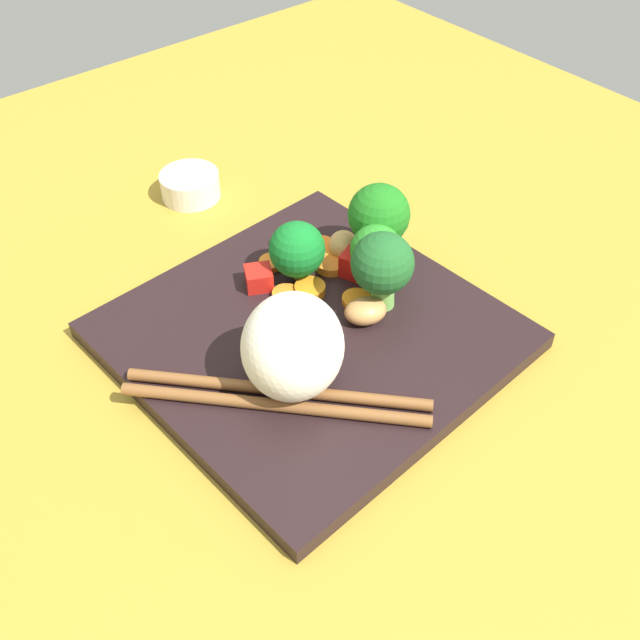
% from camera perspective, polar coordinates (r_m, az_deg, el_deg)
% --- Properties ---
extents(ground_plane, '(1.10, 1.10, 0.02)m').
position_cam_1_polar(ground_plane, '(0.60, -0.77, -2.34)').
color(ground_plane, olive).
extents(square_plate, '(0.29, 0.29, 0.01)m').
position_cam_1_polar(square_plate, '(0.58, -0.78, -1.17)').
color(square_plate, black).
rests_on(square_plate, ground_plane).
extents(rice_mound, '(0.11, 0.11, 0.07)m').
position_cam_1_polar(rice_mound, '(0.51, -2.12, -2.04)').
color(rice_mound, white).
rests_on(rice_mound, square_plate).
extents(broccoli_floret_0, '(0.05, 0.05, 0.05)m').
position_cam_1_polar(broccoli_floret_0, '(0.61, -1.77, 5.41)').
color(broccoli_floret_0, '#61AD46').
rests_on(broccoli_floret_0, square_plate).
extents(broccoli_floret_1, '(0.05, 0.05, 0.07)m').
position_cam_1_polar(broccoli_floret_1, '(0.62, 4.54, 7.94)').
color(broccoli_floret_1, '#7AB44F').
rests_on(broccoli_floret_1, square_plate).
extents(broccoli_floret_2, '(0.05, 0.05, 0.07)m').
position_cam_1_polar(broccoli_floret_2, '(0.57, 4.83, 4.21)').
color(broccoli_floret_2, '#6FAB4B').
rests_on(broccoli_floret_2, square_plate).
extents(broccoli_floret_3, '(0.04, 0.04, 0.06)m').
position_cam_1_polar(broccoli_floret_3, '(0.60, 4.34, 5.33)').
color(broccoli_floret_3, '#5E984B').
rests_on(broccoli_floret_3, square_plate).
extents(carrot_slice_0, '(0.03, 0.03, 0.01)m').
position_cam_1_polar(carrot_slice_0, '(0.65, 0.08, 5.69)').
color(carrot_slice_0, orange).
rests_on(carrot_slice_0, square_plate).
extents(carrot_slice_1, '(0.03, 0.03, 0.00)m').
position_cam_1_polar(carrot_slice_1, '(0.60, 2.62, 1.74)').
color(carrot_slice_1, orange).
rests_on(carrot_slice_1, square_plate).
extents(carrot_slice_2, '(0.03, 0.03, 0.01)m').
position_cam_1_polar(carrot_slice_2, '(0.61, -0.78, 2.39)').
color(carrot_slice_2, orange).
rests_on(carrot_slice_2, square_plate).
extents(carrot_slice_3, '(0.03, 0.03, 0.01)m').
position_cam_1_polar(carrot_slice_3, '(0.63, 0.86, 4.39)').
color(carrot_slice_3, orange).
rests_on(carrot_slice_3, square_plate).
extents(carrot_slice_4, '(0.03, 0.03, 0.00)m').
position_cam_1_polar(carrot_slice_4, '(0.60, -2.63, 1.98)').
color(carrot_slice_4, orange).
rests_on(carrot_slice_4, square_plate).
extents(carrot_slice_5, '(0.03, 0.03, 0.01)m').
position_cam_1_polar(carrot_slice_5, '(0.64, -3.75, 4.43)').
color(carrot_slice_5, orange).
rests_on(carrot_slice_5, square_plate).
extents(pepper_chunk_0, '(0.03, 0.03, 0.01)m').
position_cam_1_polar(pepper_chunk_0, '(0.58, -2.49, 0.05)').
color(pepper_chunk_0, red).
rests_on(pepper_chunk_0, square_plate).
extents(pepper_chunk_1, '(0.03, 0.03, 0.02)m').
position_cam_1_polar(pepper_chunk_1, '(0.62, 2.74, 4.29)').
color(pepper_chunk_1, red).
rests_on(pepper_chunk_1, square_plate).
extents(pepper_chunk_2, '(0.03, 0.03, 0.02)m').
position_cam_1_polar(pepper_chunk_2, '(0.61, -5.05, 3.08)').
color(pepper_chunk_2, red).
rests_on(pepper_chunk_2, square_plate).
extents(chicken_piece_0, '(0.04, 0.04, 0.02)m').
position_cam_1_polar(chicken_piece_0, '(0.58, 3.51, 0.69)').
color(chicken_piece_0, '#C0884A').
rests_on(chicken_piece_0, square_plate).
extents(chicken_piece_1, '(0.04, 0.04, 0.02)m').
position_cam_1_polar(chicken_piece_1, '(0.64, 1.79, 5.82)').
color(chicken_piece_1, tan).
rests_on(chicken_piece_1, square_plate).
extents(chicken_piece_2, '(0.03, 0.03, 0.02)m').
position_cam_1_polar(chicken_piece_2, '(0.65, -2.17, 6.35)').
color(chicken_piece_2, tan).
rests_on(chicken_piece_2, square_plate).
extents(chopstick_pair, '(0.18, 0.17, 0.01)m').
position_cam_1_polar(chopstick_pair, '(0.53, -3.38, -5.96)').
color(chopstick_pair, brown).
rests_on(chopstick_pair, square_plate).
extents(sauce_cup, '(0.06, 0.06, 0.03)m').
position_cam_1_polar(sauce_cup, '(0.75, -9.97, 10.18)').
color(sauce_cup, silver).
rests_on(sauce_cup, ground_plane).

